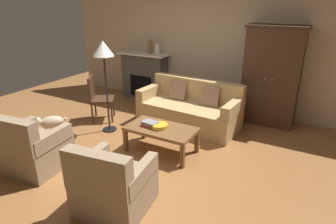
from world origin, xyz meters
TOP-DOWN VIEW (x-y plane):
  - ground_plane at (0.00, 0.00)m, footprint 9.60×9.60m
  - back_wall at (0.00, 2.55)m, footprint 7.20×0.10m
  - fireplace at (-1.55, 2.30)m, footprint 1.26×0.48m
  - armoire at (1.40, 2.22)m, footprint 1.06×0.57m
  - couch at (0.12, 1.34)m, footprint 1.96×0.96m
  - coffee_table at (0.18, 0.15)m, footprint 1.10×0.60m
  - fruit_bowl at (0.15, 0.14)m, footprint 0.27×0.27m
  - book_stack at (-0.01, 0.12)m, footprint 0.26×0.20m
  - mantel_vase_bronze at (-1.37, 2.28)m, footprint 0.10×0.10m
  - mantel_vase_cream at (-1.17, 2.28)m, footprint 0.12×0.12m
  - armchair_near_left at (-1.15, -1.17)m, footprint 0.86×0.86m
  - armchair_near_right at (0.39, -1.29)m, footprint 0.87×0.87m
  - side_chair_wooden at (-1.61, 0.68)m, footprint 0.61×0.61m
  - floor_lamp at (-1.09, 0.38)m, footprint 0.36×0.36m
  - dog at (-1.86, -0.30)m, footprint 0.41×0.49m

SIDE VIEW (x-z plane):
  - ground_plane at x=0.00m, z-range 0.00..0.00m
  - dog at x=-1.86m, z-range 0.05..0.44m
  - armchair_near_left at x=-1.15m, z-range -0.12..0.76m
  - armchair_near_right at x=0.39m, z-range -0.12..0.76m
  - couch at x=0.12m, z-range -0.11..0.75m
  - coffee_table at x=0.18m, z-range 0.16..0.58m
  - fruit_bowl at x=0.15m, z-range 0.42..0.48m
  - book_stack at x=-0.01m, z-range 0.42..0.50m
  - side_chair_wooden at x=-1.61m, z-range 0.06..0.96m
  - fireplace at x=-1.55m, z-range 0.01..1.13m
  - armoire at x=1.40m, z-range 0.00..1.88m
  - mantel_vase_cream at x=-1.17m, z-range 1.12..1.35m
  - mantel_vase_bronze at x=-1.37m, z-range 1.12..1.44m
  - back_wall at x=0.00m, z-range 0.00..2.80m
  - floor_lamp at x=-1.09m, z-range 0.60..2.25m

